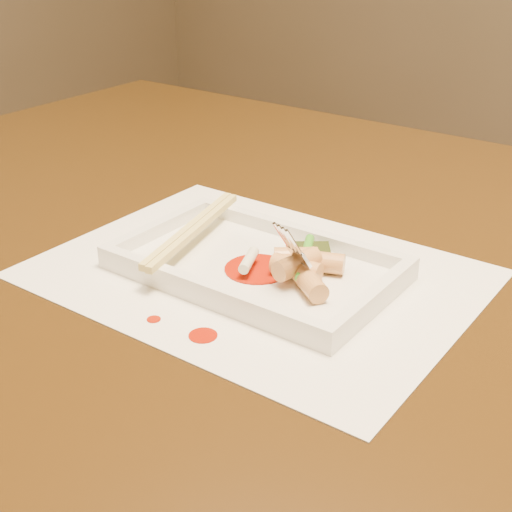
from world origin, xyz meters
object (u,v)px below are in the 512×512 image
Objects in this scene: fork at (333,204)px; placemat at (256,274)px; table at (320,327)px; plate_base at (256,269)px; chopstick_a at (190,228)px.

placemat is at bearing -165.58° from fork.
table is 10.00× the size of fork.
table is 3.50× the size of placemat.
plate_base reaches higher than table.
fork is (0.05, -0.08, 0.18)m from table.
plate_base reaches higher than placemat.
fork is at bearing -56.13° from table.
chopstick_a is at bearing -135.78° from table.
placemat is at bearing 0.00° from chopstick_a.
plate_base is at bearing -100.12° from table.
chopstick_a is (-0.10, -0.10, 0.13)m from table.
placemat is 0.00m from plate_base.
placemat is 2.86× the size of fork.
placemat is at bearing -100.12° from table.
fork is at bearing 6.75° from chopstick_a.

